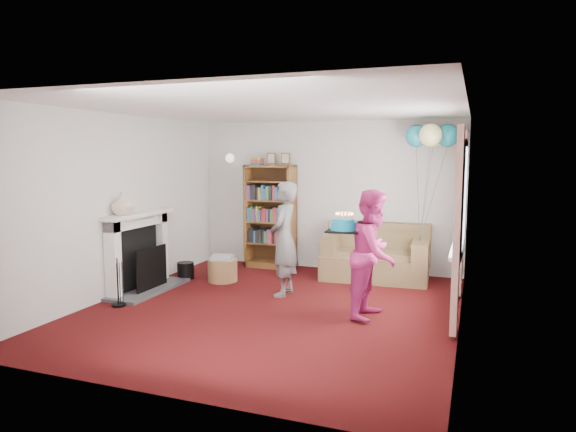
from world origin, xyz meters
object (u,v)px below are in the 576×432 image
at_px(person_magenta, 374,254).
at_px(birthday_cake, 344,226).
at_px(bookcase, 271,217).
at_px(sofa, 376,258).
at_px(person_striped, 284,239).

distance_m(person_magenta, birthday_cake, 0.48).
distance_m(bookcase, sofa, 1.97).
bearing_deg(sofa, person_striped, -128.89).
height_order(sofa, person_striped, person_striped).
bearing_deg(person_striped, bookcase, -156.75).
relative_size(sofa, birthday_cake, 4.11).
bearing_deg(birthday_cake, person_magenta, 10.04).
xyz_separation_m(bookcase, person_striped, (0.86, -1.64, -0.08)).
bearing_deg(person_striped, sofa, 139.79).
distance_m(person_striped, birthday_cake, 1.19).
height_order(sofa, person_magenta, person_magenta).
xyz_separation_m(person_striped, birthday_cake, (0.99, -0.58, 0.31)).
distance_m(bookcase, birthday_cake, 2.90).
relative_size(sofa, person_striped, 1.03).
xyz_separation_m(bookcase, sofa, (1.87, -0.23, -0.55)).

